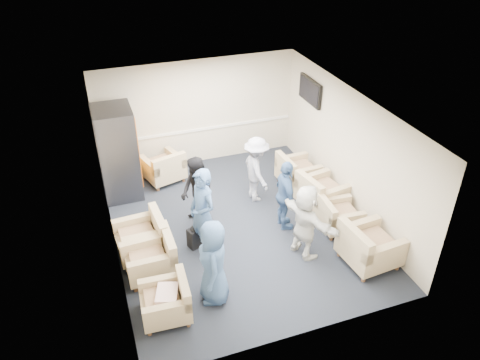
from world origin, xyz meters
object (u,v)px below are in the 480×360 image
object	(u,v)px
person_mid_left	(203,213)
armchair_left_mid	(153,258)
armchair_left_near	(168,302)
person_back_right	(256,170)
vending_machine	(118,153)
person_mid_right	(285,196)
person_front_right	(305,221)
person_back_left	(197,194)
armchair_left_far	(144,239)
armchair_right_midnear	(337,217)
armchair_right_near	(367,248)
armchair_right_far	(296,173)
armchair_corner	(164,169)
person_front_left	(213,262)
armchair_right_midfar	(320,194)

from	to	relation	value
person_mid_left	armchair_left_mid	bearing A→B (deg)	-94.62
armchair_left_near	person_back_right	bearing A→B (deg)	140.07
vending_machine	person_back_right	xyz separation A→B (m)	(2.84, -1.26, -0.29)
person_mid_right	person_front_right	size ratio (longest dim) A/B	1.01
person_back_left	person_back_right	bearing A→B (deg)	98.17
armchair_left_far	armchair_right_midnear	size ratio (longest dim) A/B	1.16
armchair_right_near	armchair_left_near	bearing A→B (deg)	85.60
armchair_left_mid	person_mid_right	world-z (taller)	person_mid_right
armchair_right_far	person_mid_right	size ratio (longest dim) A/B	0.58
armchair_corner	person_front_left	size ratio (longest dim) A/B	0.67
armchair_right_midfar	person_front_left	bearing A→B (deg)	111.54
armchair_right_midnear	person_mid_right	bearing A→B (deg)	70.20
armchair_right_midnear	armchair_corner	distance (m)	4.29
armchair_left_far	person_front_right	world-z (taller)	person_front_right
person_back_left	person_mid_right	distance (m)	1.79
armchair_right_far	person_mid_left	world-z (taller)	person_mid_left
armchair_left_near	armchair_left_mid	xyz separation A→B (m)	(-0.04, 1.11, 0.04)
armchair_right_midfar	person_back_left	xyz separation A→B (m)	(-2.70, 0.25, 0.44)
vending_machine	person_mid_left	xyz separation A→B (m)	(1.22, -2.65, -0.14)
armchair_left_mid	person_back_right	size ratio (longest dim) A/B	0.57
person_back_right	person_front_right	bearing A→B (deg)	-176.77
person_back_right	person_mid_right	size ratio (longest dim) A/B	0.99
armchair_left_far	armchair_right_midnear	xyz separation A→B (m)	(3.91, -0.55, -0.05)
person_mid_left	person_mid_right	distance (m)	1.81
armchair_left_near	armchair_corner	xyz separation A→B (m)	(0.80, 4.22, 0.03)
armchair_left_near	armchair_right_far	size ratio (longest dim) A/B	0.92
armchair_left_near	armchair_left_mid	size ratio (longest dim) A/B	0.94
armchair_right_far	vending_machine	distance (m)	4.15
armchair_left_mid	armchair_right_far	xyz separation A→B (m)	(3.76, 1.89, -0.01)
armchair_corner	person_front_left	distance (m)	4.11
vending_machine	person_front_left	bearing A→B (deg)	-74.83
person_mid_left	armchair_right_far	bearing A→B (deg)	101.31
armchair_left_far	armchair_right_far	distance (m)	4.05
vending_machine	armchair_left_near	bearing A→B (deg)	-86.81
armchair_corner	person_back_left	size ratio (longest dim) A/B	0.67
person_mid_right	person_front_left	bearing A→B (deg)	132.55
armchair_right_midnear	person_front_left	bearing A→B (deg)	112.69
person_back_left	armchair_left_mid	bearing A→B (deg)	-57.69
person_back_left	person_front_right	xyz separation A→B (m)	(1.69, -1.54, -0.03)
armchair_right_near	vending_machine	size ratio (longest dim) A/B	0.48
person_front_left	person_mid_left	world-z (taller)	person_mid_left
armchair_left_mid	person_mid_right	xyz separation A→B (m)	(2.83, 0.49, 0.43)
vending_machine	person_front_left	xyz separation A→B (m)	(1.05, -3.89, -0.26)
armchair_left_far	armchair_corner	distance (m)	2.68
armchair_right_near	armchair_right_far	size ratio (longest dim) A/B	1.13
armchair_left_near	armchair_left_far	distance (m)	1.71
vending_machine	person_front_right	world-z (taller)	vending_machine
armchair_corner	person_front_right	bearing A→B (deg)	103.14
vending_machine	person_back_right	bearing A→B (deg)	-23.93
person_back_left	vending_machine	bearing A→B (deg)	-155.36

